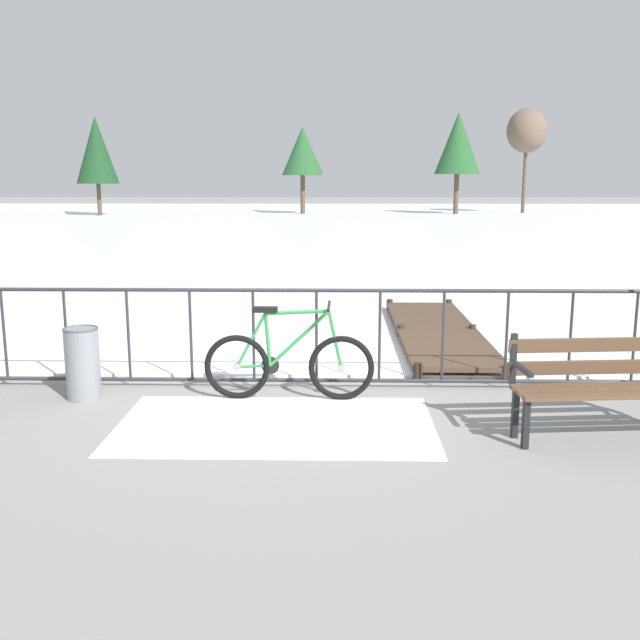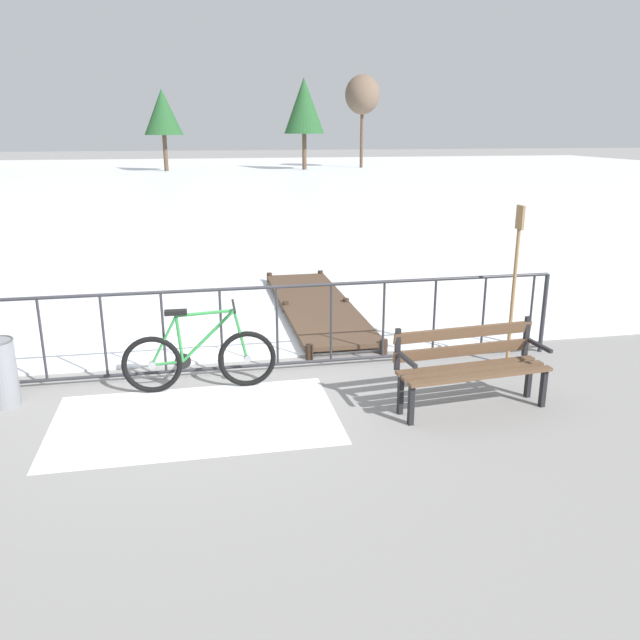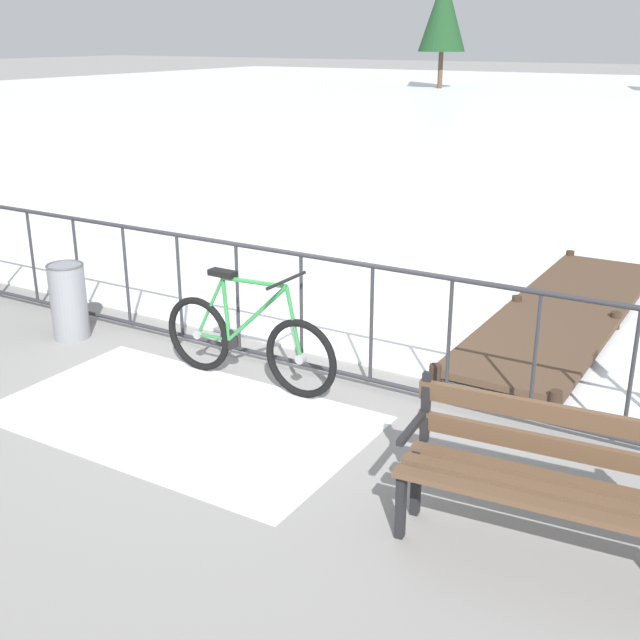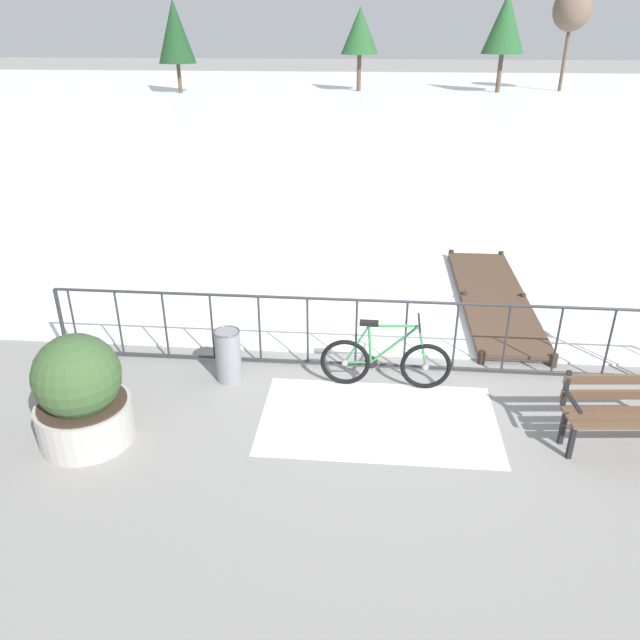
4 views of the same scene
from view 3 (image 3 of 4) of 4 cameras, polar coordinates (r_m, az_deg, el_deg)
ground_plane at (r=7.08m, az=-3.59°, el=-3.17°), size 160.00×160.00×0.00m
snow_patch at (r=6.23m, az=-9.92°, el=-6.78°), size 2.86×1.67×0.01m
railing_fence at (r=6.88m, az=-3.68°, el=1.12°), size 9.06×0.06×1.07m
bicycle_near_railing at (r=6.60m, az=-5.24°, el=-1.54°), size 1.71×0.52×0.97m
park_bench at (r=4.60m, az=16.01°, el=-10.27°), size 1.64×0.63×0.89m
trash_bin at (r=7.93m, az=-17.54°, el=1.34°), size 0.35×0.35×0.73m
wooden_dock at (r=8.41m, az=17.07°, el=0.58°), size 1.10×4.35×0.20m
tree_centre at (r=44.64m, az=8.80°, el=20.90°), size 2.46×2.46×5.75m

